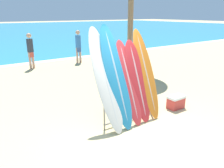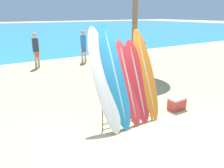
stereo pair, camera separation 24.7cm
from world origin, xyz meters
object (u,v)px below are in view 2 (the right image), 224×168
(surfboard_slot_2, at_px, (128,83))
(person_far_left, at_px, (142,63))
(surfboard_rack, at_px, (129,106))
(surfboard_slot_3, at_px, (137,81))
(surfboard_slot_1, at_px, (115,76))
(surfboard_slot_4, at_px, (146,74))
(person_mid_beach, at_px, (36,49))
(surfboard_slot_0, at_px, (104,79))
(cooler_box, at_px, (177,103))
(person_near_water, at_px, (83,45))

(surfboard_slot_2, bearing_deg, person_far_left, 42.51)
(surfboard_rack, height_order, surfboard_slot_3, surfboard_slot_3)
(surfboard_slot_1, bearing_deg, surfboard_slot_3, -8.79)
(surfboard_slot_4, distance_m, person_mid_beach, 7.28)
(surfboard_slot_0, bearing_deg, person_mid_beach, 88.68)
(surfboard_rack, relative_size, person_mid_beach, 0.90)
(surfboard_slot_2, height_order, person_far_left, surfboard_slot_2)
(surfboard_slot_2, xyz_separation_m, person_far_left, (1.89, 1.73, -0.05))
(surfboard_rack, relative_size, surfboard_slot_3, 0.77)
(cooler_box, bearing_deg, surfboard_slot_0, 171.65)
(surfboard_rack, xyz_separation_m, surfboard_slot_3, (0.31, 0.07, 0.60))
(surfboard_slot_0, height_order, surfboard_slot_4, surfboard_slot_0)
(surfboard_rack, relative_size, surfboard_slot_2, 0.77)
(surfboard_slot_3, relative_size, person_near_water, 1.13)
(surfboard_slot_0, relative_size, cooler_box, 4.76)
(surfboard_rack, distance_m, surfboard_slot_2, 0.61)
(surfboard_rack, bearing_deg, surfboard_slot_3, 13.37)
(surfboard_slot_2, bearing_deg, surfboard_rack, -102.88)
(surfboard_slot_0, distance_m, person_mid_beach, 7.15)
(surfboard_slot_0, xyz_separation_m, surfboard_slot_3, (0.92, -0.11, -0.18))
(surfboard_rack, distance_m, person_far_left, 2.69)
(surfboard_slot_2, bearing_deg, surfboard_slot_4, 4.19)
(surfboard_slot_1, relative_size, person_far_left, 1.36)
(surfboard_slot_3, relative_size, surfboard_slot_4, 0.89)
(surfboard_slot_4, bearing_deg, surfboard_slot_1, 177.68)
(person_mid_beach, bearing_deg, surfboard_slot_1, -112.61)
(surfboard_slot_1, height_order, surfboard_slot_4, surfboard_slot_1)
(surfboard_slot_0, xyz_separation_m, cooler_box, (2.27, -0.33, -1.02))
(surfboard_slot_0, xyz_separation_m, surfboard_slot_1, (0.30, -0.01, 0.03))
(surfboard_slot_1, bearing_deg, person_near_water, 70.63)
(person_near_water, bearing_deg, surfboard_slot_1, 75.49)
(surfboard_rack, bearing_deg, surfboard_slot_4, 11.51)
(surfboard_slot_0, distance_m, surfboard_slot_4, 1.26)
(surfboard_slot_3, height_order, cooler_box, surfboard_slot_3)
(surfboard_slot_2, distance_m, surfboard_slot_3, 0.29)
(person_far_left, bearing_deg, surfboard_slot_1, -148.72)
(cooler_box, bearing_deg, surfboard_slot_2, 171.74)
(surfboard_slot_1, bearing_deg, surfboard_slot_2, -14.06)
(surfboard_rack, xyz_separation_m, person_near_water, (2.18, 7.27, 0.56))
(surfboard_slot_1, xyz_separation_m, person_mid_beach, (-0.13, 7.16, -0.26))
(surfboard_rack, distance_m, cooler_box, 1.68)
(person_mid_beach, xyz_separation_m, cooler_box, (2.10, -7.48, -0.78))
(surfboard_slot_1, height_order, cooler_box, surfboard_slot_1)
(surfboard_slot_1, height_order, person_far_left, surfboard_slot_1)
(person_mid_beach, height_order, person_far_left, person_far_left)
(surfboard_slot_4, xyz_separation_m, person_near_water, (1.54, 7.14, -0.17))
(surfboard_slot_1, xyz_separation_m, cooler_box, (1.97, -0.32, -1.04))
(surfboard_slot_3, height_order, surfboard_slot_4, surfboard_slot_4)
(surfboard_slot_3, bearing_deg, surfboard_slot_2, 177.59)
(surfboard_slot_0, xyz_separation_m, person_near_water, (2.80, 7.09, -0.22))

